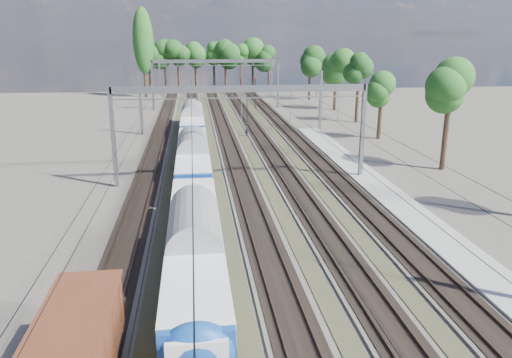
{
  "coord_description": "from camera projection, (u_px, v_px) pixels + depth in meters",
  "views": [
    {
      "loc": [
        -4.32,
        -14.91,
        13.42
      ],
      "look_at": [
        0.23,
        21.27,
        2.8
      ],
      "focal_mm": 35.0,
      "sensor_mm": 36.0,
      "label": 1
    }
  ],
  "objects": [
    {
      "name": "emu_train",
      "position": [
        193.0,
        152.0,
        47.48
      ],
      "size": [
        3.0,
        63.38,
        4.38
      ],
      "color": "black",
      "rests_on": "ground"
    },
    {
      "name": "track_bed",
      "position": [
        230.0,
        147.0,
        61.31
      ],
      "size": [
        21.0,
        130.0,
        0.34
      ],
      "color": "#47423A",
      "rests_on": "ground"
    },
    {
      "name": "tree_belt",
      "position": [
        241.0,
        60.0,
        106.28
      ],
      "size": [
        40.36,
        96.56,
        11.89
      ],
      "color": "black",
      "rests_on": "ground"
    },
    {
      "name": "worker",
      "position": [
        247.0,
        130.0,
        67.79
      ],
      "size": [
        0.68,
        0.79,
        1.84
      ],
      "primitive_type": "imported",
      "rotation": [
        0.0,
        0.0,
        1.14
      ],
      "color": "black",
      "rests_on": "ground"
    },
    {
      "name": "signal_far",
      "position": [
        255.0,
        90.0,
        91.4
      ],
      "size": [
        0.38,
        0.34,
        5.68
      ],
      "rotation": [
        0.0,
        0.0,
        0.14
      ],
      "color": "black",
      "rests_on": "ground"
    },
    {
      "name": "platform",
      "position": [
        407.0,
        211.0,
        38.92
      ],
      "size": [
        3.0,
        70.0,
        0.3
      ],
      "primitive_type": "cube",
      "color": "gray",
      "rests_on": "ground"
    },
    {
      "name": "poplar",
      "position": [
        143.0,
        41.0,
        106.76
      ],
      "size": [
        4.4,
        4.4,
        19.04
      ],
      "color": "black",
      "rests_on": "ground"
    },
    {
      "name": "signal_near",
      "position": [
        247.0,
        99.0,
        77.8
      ],
      "size": [
        0.39,
        0.36,
        5.71
      ],
      "rotation": [
        0.0,
        0.0,
        0.23
      ],
      "color": "black",
      "rests_on": "ground"
    },
    {
      "name": "catenary",
      "position": [
        228.0,
        88.0,
        66.91
      ],
      "size": [
        25.65,
        130.0,
        9.0
      ],
      "color": "slate",
      "rests_on": "ground"
    }
  ]
}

